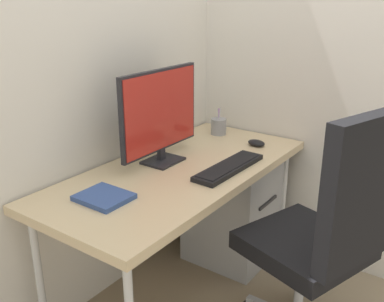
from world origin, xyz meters
name	(u,v)px	position (x,y,z in m)	size (l,w,h in m)	color
ground_plane	(181,290)	(0.00, 0.00, 0.00)	(8.00, 8.00, 0.00)	gray
wall_back	(118,19)	(0.00, 0.37, 1.40)	(2.96, 0.04, 2.80)	silver
wall_side_right	(296,16)	(0.76, -0.22, 1.40)	(0.04, 2.17, 2.80)	silver
desk	(180,177)	(0.00, 0.00, 0.67)	(1.47, 0.67, 0.72)	#D1B78C
office_chair	(328,228)	(0.04, -0.73, 0.60)	(0.59, 0.61, 1.11)	black
filing_cabinet	(231,211)	(0.44, -0.04, 0.30)	(0.40, 0.46, 0.61)	#9EA0A5
monitor	(160,113)	(0.02, 0.13, 0.97)	(0.54, 0.15, 0.46)	black
keyboard	(229,167)	(0.12, -0.20, 0.73)	(0.46, 0.13, 0.03)	black
mouse	(256,143)	(0.51, -0.15, 0.73)	(0.07, 0.10, 0.03)	black
pen_holder	(219,126)	(0.57, 0.14, 0.76)	(0.09, 0.09, 0.16)	gray
notebook	(104,197)	(-0.46, 0.05, 0.73)	(0.18, 0.21, 0.02)	#334C8C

